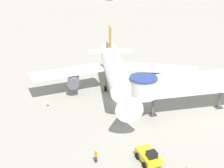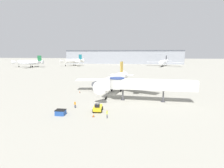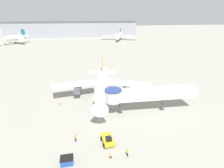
{
  "view_description": "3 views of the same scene",
  "coord_description": "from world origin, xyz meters",
  "views": [
    {
      "loc": [
        -14.05,
        -44.61,
        22.8
      ],
      "look_at": [
        -2.67,
        -3.08,
        4.68
      ],
      "focal_mm": 50.0,
      "sensor_mm": 36.0,
      "label": 1
    },
    {
      "loc": [
        6.73,
        -54.03,
        13.14
      ],
      "look_at": [
        -1.17,
        1.83,
        3.16
      ],
      "focal_mm": 28.0,
      "sensor_mm": 36.0,
      "label": 2
    },
    {
      "loc": [
        -6.09,
        -43.12,
        22.71
      ],
      "look_at": [
        2.23,
        0.66,
        5.26
      ],
      "focal_mm": 28.0,
      "sensor_mm": 36.0,
      "label": 3
    }
  ],
  "objects": [
    {
      "name": "traffic_cone_port_wing",
      "position": [
        -12.16,
        1.59,
        0.29
      ],
      "size": [
        0.36,
        0.36,
        0.61
      ],
      "color": "black",
      "rests_on": "ground_plane"
    },
    {
      "name": "ground_crew_marshaller",
      "position": [
        -7.86,
        -14.89,
        0.98
      ],
      "size": [
        0.35,
        0.23,
        1.7
      ],
      "rotation": [
        0.0,
        0.0,
        0.14
      ],
      "color": "#1E2338",
      "rests_on": "ground_plane"
    },
    {
      "name": "jet_bridge",
      "position": [
        9.47,
        -6.02,
        4.68
      ],
      "size": [
        23.43,
        4.26,
        6.36
      ],
      "rotation": [
        0.0,
        0.0,
        -0.04
      ],
      "color": "silver",
      "rests_on": "ground_plane"
    },
    {
      "name": "pushback_tug_yellow",
      "position": [
        -1.88,
        -16.47,
        0.84
      ],
      "size": [
        2.44,
        3.69,
        1.91
      ],
      "rotation": [
        0.0,
        0.0,
        0.1
      ],
      "color": "yellow",
      "rests_on": "ground_plane"
    },
    {
      "name": "traffic_cone_near_nose",
      "position": [
        -1.48,
        -14.83,
        0.37
      ],
      "size": [
        0.47,
        0.47,
        0.77
      ],
      "color": "black",
      "rests_on": "ground_plane"
    },
    {
      "name": "ground_plane",
      "position": [
        0.0,
        0.0,
        0.0
      ],
      "size": [
        800.0,
        800.0,
        0.0
      ],
      "primitive_type": "plane",
      "color": "#9E9B8E"
    },
    {
      "name": "main_airplane",
      "position": [
        -0.3,
        3.12,
        4.24
      ],
      "size": [
        29.83,
        26.69,
        10.03
      ],
      "rotation": [
        0.0,
        0.0,
        -0.16
      ],
      "color": "white",
      "rests_on": "ground_plane"
    }
  ]
}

